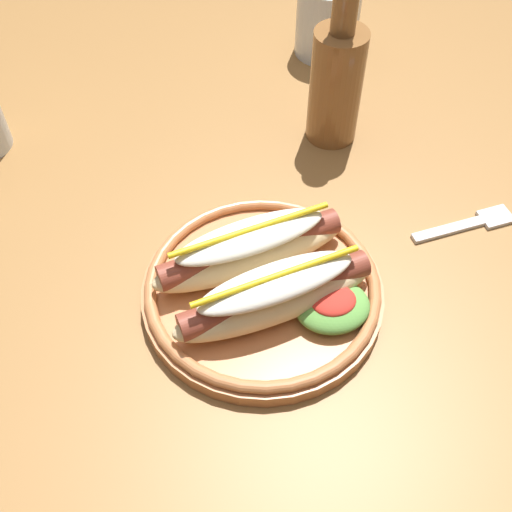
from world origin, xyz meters
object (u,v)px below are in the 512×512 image
(hot_dog_plate, at_px, (265,282))
(glass_bottle, at_px, (336,80))
(fork, at_px, (471,224))
(extra_cup, at_px, (328,19))

(hot_dog_plate, bearing_deg, glass_bottle, 59.17)
(fork, relative_size, glass_bottle, 0.58)
(hot_dog_plate, distance_m, fork, 0.25)
(fork, bearing_deg, hot_dog_plate, -175.12)
(hot_dog_plate, relative_size, extra_cup, 2.38)
(fork, distance_m, glass_bottle, 0.23)
(hot_dog_plate, height_order, extra_cup, extra_cup)
(hot_dog_plate, relative_size, glass_bottle, 1.16)
(glass_bottle, bearing_deg, fork, -59.66)
(glass_bottle, bearing_deg, hot_dog_plate, -120.83)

